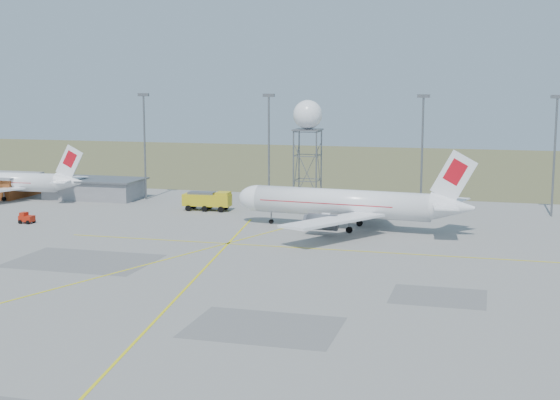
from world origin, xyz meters
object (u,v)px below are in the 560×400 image
(baggage_tug, at_px, (27,219))
(airliner_main, at_px, (345,204))
(radar_tower, at_px, (308,146))
(fire_truck, at_px, (208,201))
(airliner_far, at_px, (5,182))

(baggage_tug, bearing_deg, airliner_main, 13.14)
(radar_tower, distance_m, fire_truck, 21.23)
(radar_tower, relative_size, fire_truck, 2.25)
(fire_truck, bearing_deg, baggage_tug, -142.68)
(airliner_main, distance_m, baggage_tug, 51.50)
(airliner_main, xyz_separation_m, fire_truck, (-26.72, 10.89, -2.31))
(fire_truck, bearing_deg, airliner_main, -24.33)
(airliner_main, xyz_separation_m, baggage_tug, (-50.64, -8.81, -3.26))
(fire_truck, bearing_deg, radar_tower, 34.24)
(radar_tower, bearing_deg, baggage_tug, -141.70)
(radar_tower, xyz_separation_m, fire_truck, (-15.39, -11.34, -9.24))
(baggage_tug, bearing_deg, radar_tower, 41.57)
(airliner_main, height_order, airliner_far, airliner_main)
(airliner_far, xyz_separation_m, baggage_tug, (19.19, -22.17, -2.65))
(airliner_far, relative_size, baggage_tug, 13.37)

